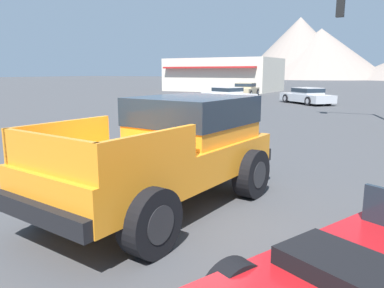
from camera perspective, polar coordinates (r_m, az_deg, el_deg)
The scene contains 7 objects.
ground_plane at distance 6.55m, azimuth -3.51°, elevation -9.48°, with size 320.00×320.00×0.00m, color #424244.
orange_pickup_truck at distance 6.48m, azimuth -2.78°, elevation -0.10°, with size 2.59×4.88×1.84m.
parked_car_tan at distance 36.78m, azimuth 8.11°, elevation 8.24°, with size 2.35×4.44×1.25m.
parked_car_white at distance 28.05m, azimuth 5.51°, elevation 7.44°, with size 4.55×3.09×1.18m.
parked_car_silver at distance 28.59m, azimuth 17.11°, elevation 7.06°, with size 4.56×4.32×1.17m.
traffic_light_crosswalk at distance 18.89m, azimuth 26.23°, elevation 15.34°, with size 3.13×0.38×5.93m.
storefront_building at distance 46.73m, azimuth 4.79°, elevation 10.46°, with size 12.91×8.52×3.88m.
Camera 1 is at (3.44, -5.09, 2.28)m, focal length 35.00 mm.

